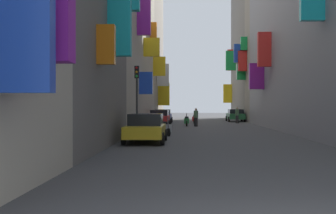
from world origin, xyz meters
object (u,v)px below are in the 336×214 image
(parked_car_yellow, at_px, (146,128))
(scooter_red, at_px, (195,119))
(pedestrian_near_left, at_px, (237,115))
(parked_car_green, at_px, (235,115))
(pedestrian_crossing, at_px, (196,117))
(parked_car_red, at_px, (159,118))
(parked_car_blue, at_px, (163,116))
(scooter_silver, at_px, (165,128))
(traffic_light_near_corner, at_px, (137,88))
(scooter_green, at_px, (187,121))

(parked_car_yellow, distance_m, scooter_red, 23.62)
(pedestrian_near_left, bearing_deg, parked_car_green, 85.43)
(scooter_red, bearing_deg, parked_car_green, 46.73)
(parked_car_yellow, distance_m, pedestrian_crossing, 16.85)
(parked_car_red, distance_m, pedestrian_near_left, 10.10)
(parked_car_blue, distance_m, scooter_red, 3.41)
(scooter_silver, height_order, scooter_red, same)
(scooter_silver, relative_size, traffic_light_near_corner, 0.43)
(parked_car_red, xyz_separation_m, scooter_silver, (1.04, -11.34, -0.30))
(parked_car_red, distance_m, parked_car_green, 14.34)
(parked_car_blue, height_order, parked_car_green, parked_car_blue)
(parked_car_red, bearing_deg, traffic_light_near_corner, -93.17)
(parked_car_blue, height_order, scooter_red, parked_car_blue)
(parked_car_blue, height_order, traffic_light_near_corner, traffic_light_near_corner)
(parked_car_yellow, xyz_separation_m, scooter_red, (2.88, 23.44, -0.29))
(parked_car_red, bearing_deg, parked_car_blue, 90.95)
(parked_car_blue, distance_m, scooter_green, 7.10)
(scooter_green, bearing_deg, scooter_red, 81.91)
(parked_car_green, relative_size, scooter_silver, 2.47)
(parked_car_blue, height_order, pedestrian_crossing, pedestrian_crossing)
(scooter_red, relative_size, pedestrian_crossing, 1.20)
(scooter_silver, distance_m, pedestrian_crossing, 11.71)
(pedestrian_near_left, xyz_separation_m, traffic_light_near_corner, (-8.12, -18.59, 2.06))
(parked_car_red, bearing_deg, scooter_green, 24.66)
(scooter_red, distance_m, scooter_green, 5.99)
(parked_car_green, relative_size, traffic_light_near_corner, 1.05)
(parked_car_green, relative_size, pedestrian_crossing, 2.80)
(parked_car_red, relative_size, scooter_red, 2.29)
(scooter_red, height_order, pedestrian_near_left, pedestrian_near_left)
(scooter_green, bearing_deg, parked_car_blue, 110.46)
(pedestrian_near_left, relative_size, traffic_light_near_corner, 0.39)
(parked_car_green, distance_m, traffic_light_near_corner, 25.34)
(parked_car_green, xyz_separation_m, scooter_green, (-5.52, -10.90, -0.28))
(pedestrian_crossing, bearing_deg, parked_car_red, -176.80)
(scooter_silver, relative_size, pedestrian_crossing, 1.13)
(parked_car_green, bearing_deg, parked_car_blue, -152.01)
(pedestrian_crossing, bearing_deg, parked_car_yellow, -99.73)
(parked_car_blue, distance_m, parked_car_green, 9.06)
(parked_car_red, distance_m, scooter_silver, 11.39)
(parked_car_green, distance_m, scooter_green, 12.22)
(traffic_light_near_corner, bearing_deg, scooter_red, 78.43)
(parked_car_red, distance_m, scooter_green, 2.61)
(pedestrian_near_left, height_order, traffic_light_near_corner, traffic_light_near_corner)
(scooter_green, height_order, traffic_light_near_corner, traffic_light_near_corner)
(parked_car_yellow, bearing_deg, pedestrian_crossing, 80.27)
(scooter_red, xyz_separation_m, pedestrian_near_left, (4.27, -0.20, 0.36))
(pedestrian_crossing, bearing_deg, parked_car_green, 68.22)
(parked_car_red, xyz_separation_m, pedestrian_crossing, (3.16, 0.18, 0.02))
(parked_car_yellow, distance_m, parked_car_red, 16.44)
(parked_car_blue, distance_m, scooter_silver, 19.10)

